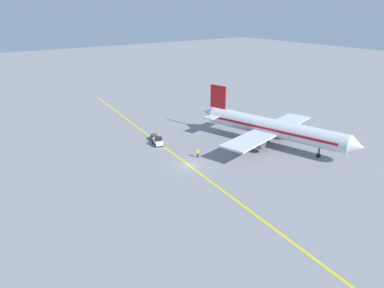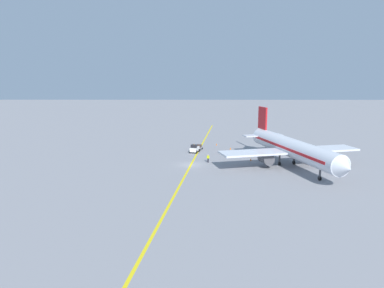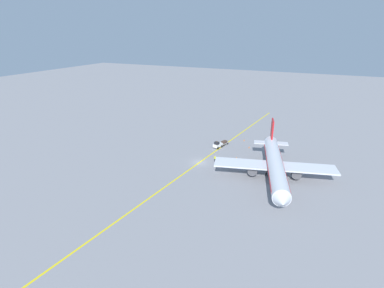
{
  "view_description": "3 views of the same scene",
  "coord_description": "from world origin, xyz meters",
  "views": [
    {
      "loc": [
        35.29,
        50.22,
        27.14
      ],
      "look_at": [
        -3.38,
        -3.86,
        2.23
      ],
      "focal_mm": 35.0,
      "sensor_mm": 36.0,
      "label": 1
    },
    {
      "loc": [
        -0.78,
        72.7,
        17.69
      ],
      "look_at": [
        -0.19,
        -4.82,
        3.37
      ],
      "focal_mm": 35.0,
      "sensor_mm": 36.0,
      "label": 2
    },
    {
      "loc": [
        -28.19,
        66.87,
        32.79
      ],
      "look_at": [
        2.3,
        -0.25,
        4.81
      ],
      "focal_mm": 28.0,
      "sensor_mm": 36.0,
      "label": 3
    }
  ],
  "objects": [
    {
      "name": "traffic_cone_by_wingtip",
      "position": [
        -9.37,
        -15.76,
        0.28
      ],
      "size": [
        0.32,
        0.32,
        0.55
      ],
      "primitive_type": "cone",
      "color": "orange",
      "rests_on": "ground"
    },
    {
      "name": "traffic_cone_far_edge",
      "position": [
        -6.35,
        -21.2,
        0.28
      ],
      "size": [
        0.32,
        0.32,
        0.55
      ],
      "primitive_type": "cone",
      "color": "orange",
      "rests_on": "ground"
    },
    {
      "name": "baggage_tug_white",
      "position": [
        -0.72,
        -12.1,
        0.9
      ],
      "size": [
        2.45,
        3.31,
        2.11
      ],
      "color": "white",
      "rests_on": "ground"
    },
    {
      "name": "baggage_cart_trailing",
      "position": [
        -1.69,
        -15.25,
        0.76
      ],
      "size": [
        2.1,
        2.9,
        1.24
      ],
      "color": "gray",
      "rests_on": "ground"
    },
    {
      "name": "apron_yellow_centreline",
      "position": [
        0.0,
        0.0,
        0.0
      ],
      "size": [
        14.4,
        119.23,
        0.01
      ],
      "primitive_type": "cube",
      "rotation": [
        0.0,
        0.0,
        -0.12
      ],
      "color": "yellow",
      "rests_on": "ground"
    },
    {
      "name": "airplane_at_gate",
      "position": [
        -19.55,
        1.31,
        3.71
      ],
      "size": [
        28.41,
        35.08,
        10.6
      ],
      "color": "silver",
      "rests_on": "ground"
    },
    {
      "name": "ground_crew_worker",
      "position": [
        -3.51,
        -2.19,
        0.91
      ],
      "size": [
        0.54,
        0.35,
        1.68
      ],
      "color": "#23232D",
      "rests_on": "ground"
    },
    {
      "name": "ground_plane",
      "position": [
        0.0,
        0.0,
        0.0
      ],
      "size": [
        400.0,
        400.0,
        0.0
      ],
      "primitive_type": "plane",
      "color": "gray"
    },
    {
      "name": "traffic_cone_mid_apron",
      "position": [
        -8.19,
        -6.59,
        0.28
      ],
      "size": [
        0.32,
        0.32,
        0.55
      ],
      "primitive_type": "cone",
      "color": "orange",
      "rests_on": "ground"
    },
    {
      "name": "traffic_cone_near_nose",
      "position": [
        -12.54,
        -3.88,
        0.28
      ],
      "size": [
        0.32,
        0.32,
        0.55
      ],
      "primitive_type": "cone",
      "color": "orange",
      "rests_on": "ground"
    }
  ]
}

